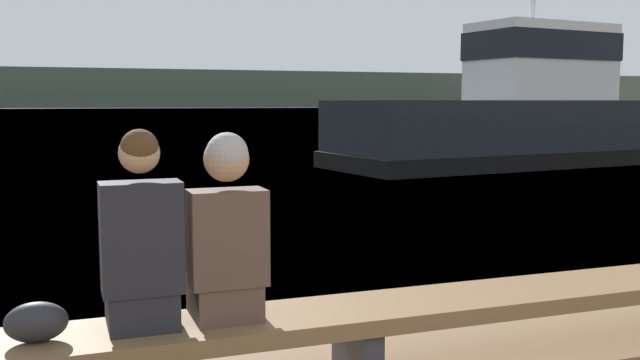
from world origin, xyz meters
TOP-DOWN VIEW (x-y plane):
  - water_surface at (0.00, 124.52)m, footprint 240.00×240.00m
  - far_shoreline at (0.00, 194.71)m, footprint 600.00×12.00m
  - bench_main at (-0.20, 3.00)m, footprint 6.83×0.54m
  - person_left at (-1.34, 3.01)m, footprint 0.38×0.40m
  - person_right at (-0.92, 3.01)m, footprint 0.38×0.41m
  - shopping_bag at (-1.83, 2.98)m, footprint 0.29×0.16m
  - tugboat_red at (9.19, 14.29)m, footprint 10.37×4.45m

SIDE VIEW (x-z plane):
  - water_surface at x=0.00m, z-range 0.00..0.00m
  - bench_main at x=-0.20m, z-range 0.14..0.56m
  - shopping_bag at x=-1.83m, z-range 0.42..0.61m
  - person_left at x=-1.34m, z-range 0.35..1.34m
  - person_right at x=-0.92m, z-range 0.38..1.34m
  - tugboat_red at x=9.19m, z-range -1.84..4.00m
  - far_shoreline at x=0.00m, z-range 0.00..9.92m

